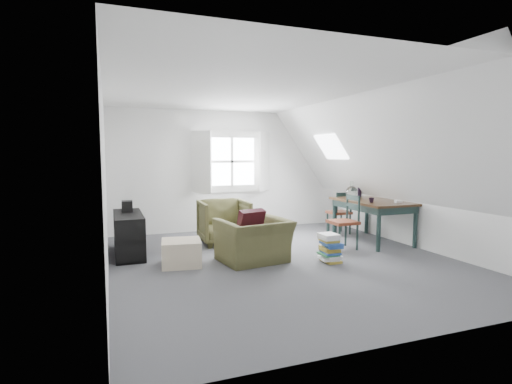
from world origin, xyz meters
name	(u,v)px	position (x,y,z in m)	size (l,w,h in m)	color
floor	(285,261)	(0.00, 0.00, 0.00)	(5.50, 5.50, 0.00)	#4D4E52
ceiling	(286,92)	(0.00, 0.00, 2.50)	(5.50, 5.50, 0.00)	white
wall_back	(231,171)	(0.00, 2.75, 1.25)	(5.00, 5.00, 0.00)	white
wall_front	(422,197)	(0.00, -2.75, 1.25)	(5.00, 5.00, 0.00)	white
wall_left	(105,183)	(-2.50, 0.00, 1.25)	(5.50, 5.50, 0.00)	white
wall_right	(419,175)	(2.50, 0.00, 1.25)	(5.50, 5.50, 0.00)	white
slope_left	(180,142)	(-1.55, 0.00, 1.78)	(5.50, 5.50, 0.00)	white
slope_right	(373,144)	(1.55, 0.00, 1.78)	(5.50, 5.50, 0.00)	white
dormer_window	(232,162)	(0.00, 2.68, 1.45)	(1.71, 0.35, 1.30)	white
skylight	(331,147)	(1.55, 1.30, 1.75)	(0.55, 0.75, 0.04)	white
armchair_near	(254,262)	(-0.45, 0.12, 0.00)	(0.99, 0.86, 0.64)	#4A4928
armchair_far	(224,243)	(-0.53, 1.49, 0.00)	(0.84, 0.87, 0.79)	#4A4928
throw_pillow	(250,223)	(-0.45, 0.27, 0.56)	(0.42, 0.12, 0.42)	#380F18
ottoman	(181,253)	(-1.50, 0.32, 0.18)	(0.55, 0.55, 0.37)	beige
dining_table	(372,206)	(2.07, 0.67, 0.67)	(0.92, 1.53, 0.77)	#301D0E
demijohn	(352,191)	(1.92, 1.12, 0.90)	(0.22, 0.22, 0.31)	silver
vase_twigs	(360,190)	(2.17, 1.22, 0.90)	(0.08, 0.09, 0.61)	black
cup	(371,203)	(1.82, 0.37, 0.77)	(0.09, 0.09, 0.09)	black
paper_box	(398,201)	(2.27, 0.22, 0.79)	(0.12, 0.08, 0.04)	white
dining_chair_far	(340,212)	(1.90, 1.50, 0.45)	(0.40, 0.40, 0.86)	brown
dining_chair_near	(345,221)	(1.29, 0.37, 0.48)	(0.43, 0.43, 0.91)	brown
media_shelf	(129,237)	(-2.18, 1.19, 0.30)	(0.43, 1.29, 0.66)	black
electronics_box	(127,207)	(-2.18, 1.49, 0.74)	(0.17, 0.24, 0.19)	black
magazine_stack	(330,248)	(0.61, -0.28, 0.21)	(0.32, 0.38, 0.42)	#B29933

